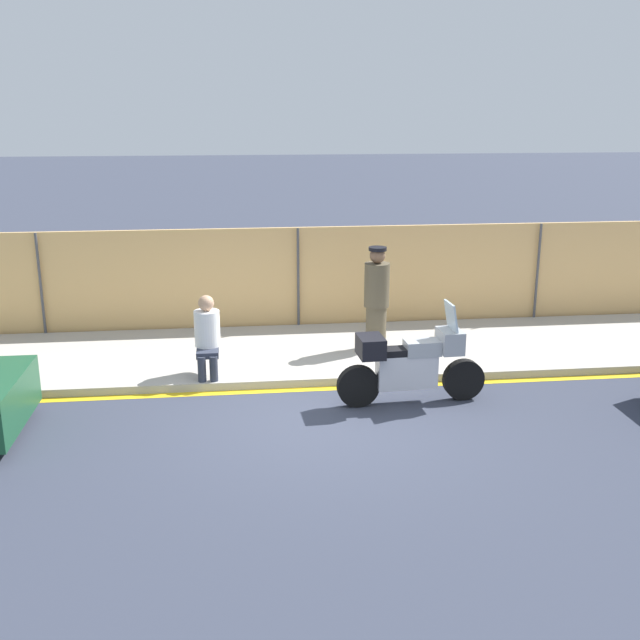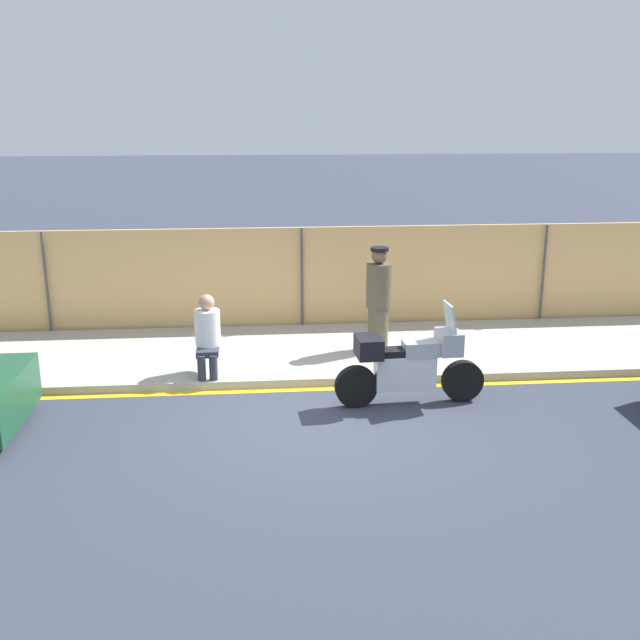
% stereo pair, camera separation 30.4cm
% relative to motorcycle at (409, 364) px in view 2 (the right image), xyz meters
% --- Properties ---
extents(ground_plane, '(120.00, 120.00, 0.00)m').
position_rel_motorcycle_xyz_m(ground_plane, '(-1.32, -0.48, -0.62)').
color(ground_plane, '#333847').
extents(sidewalk, '(35.83, 3.09, 0.13)m').
position_rel_motorcycle_xyz_m(sidewalk, '(-1.32, 2.35, -0.55)').
color(sidewalk, '#ADA89E').
rests_on(sidewalk, ground_plane).
extents(curb_paint_stripe, '(35.83, 0.18, 0.01)m').
position_rel_motorcycle_xyz_m(curb_paint_stripe, '(-1.32, 0.71, -0.62)').
color(curb_paint_stripe, gold).
rests_on(curb_paint_stripe, ground_plane).
extents(storefront_fence, '(34.04, 0.17, 2.04)m').
position_rel_motorcycle_xyz_m(storefront_fence, '(-1.32, 3.98, 0.40)').
color(storefront_fence, '#E5B26B').
rests_on(storefront_fence, ground_plane).
extents(motorcycle, '(2.25, 0.58, 1.53)m').
position_rel_motorcycle_xyz_m(motorcycle, '(0.00, 0.00, 0.00)').
color(motorcycle, black).
rests_on(motorcycle, ground_plane).
extents(officer_standing, '(0.44, 0.44, 1.82)m').
position_rel_motorcycle_xyz_m(officer_standing, '(-0.09, 2.25, 0.44)').
color(officer_standing, brown).
rests_on(officer_standing, sidewalk).
extents(person_seated_on_curb, '(0.41, 0.67, 1.28)m').
position_rel_motorcycle_xyz_m(person_seated_on_curb, '(-3.00, 1.26, 0.21)').
color(person_seated_on_curb, '#2D3342').
rests_on(person_seated_on_curb, sidewalk).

